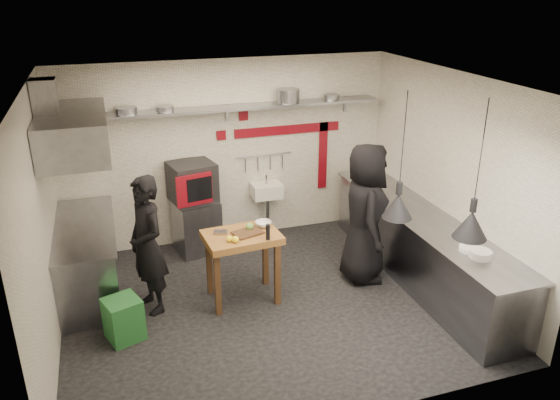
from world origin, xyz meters
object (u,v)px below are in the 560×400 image
object	(u,v)px
green_bin	(124,319)
prep_table	(243,267)
oven_stand	(197,226)
chef_right	(365,213)
combi_oven	(192,182)
chef_left	(147,245)

from	to	relation	value
green_bin	prep_table	bearing A→B (deg)	14.65
oven_stand	prep_table	size ratio (longest dim) A/B	0.87
chef_right	prep_table	bearing A→B (deg)	105.97
combi_oven	chef_left	world-z (taller)	chef_left
green_bin	combi_oven	bearing A→B (deg)	59.34
oven_stand	chef_right	size ratio (longest dim) A/B	0.42
prep_table	green_bin	bearing A→B (deg)	-169.49
chef_left	chef_right	bearing A→B (deg)	67.28
prep_table	chef_left	world-z (taller)	chef_left
chef_right	chef_left	bearing A→B (deg)	102.95
oven_stand	combi_oven	xyz separation A→B (m)	(-0.02, 0.07, 0.69)
combi_oven	chef_right	xyz separation A→B (m)	(2.03, -1.56, -0.13)
oven_stand	prep_table	xyz separation A→B (m)	(0.32, -1.51, 0.06)
combi_oven	oven_stand	bearing A→B (deg)	-87.19
oven_stand	chef_left	bearing A→B (deg)	-132.67
oven_stand	green_bin	world-z (taller)	oven_stand
oven_stand	prep_table	bearing A→B (deg)	-90.14
green_bin	chef_right	xyz separation A→B (m)	(3.20, 0.41, 0.71)
oven_stand	chef_left	world-z (taller)	chef_left
chef_left	chef_right	distance (m)	2.83
combi_oven	chef_left	size ratio (longest dim) A/B	0.35
prep_table	chef_right	distance (m)	1.76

